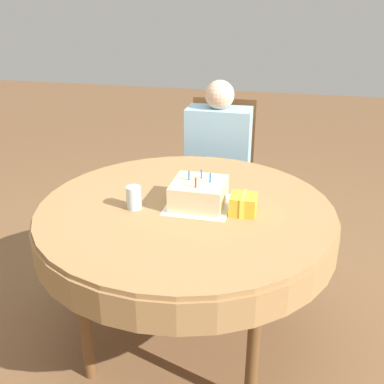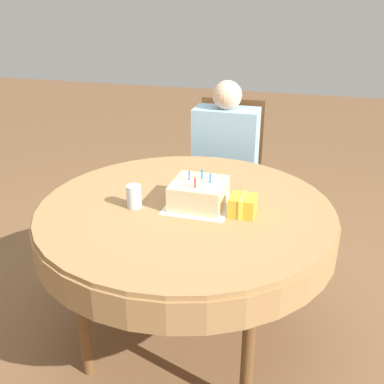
# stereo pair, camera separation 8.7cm
# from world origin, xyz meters

# --- Properties ---
(ground_plane) EXTENTS (12.00, 12.00, 0.00)m
(ground_plane) POSITION_xyz_m (0.00, 0.00, 0.00)
(ground_plane) COLOR brown
(dining_table) EXTENTS (1.29, 1.29, 0.71)m
(dining_table) POSITION_xyz_m (0.00, 0.00, 0.62)
(dining_table) COLOR #9E7547
(dining_table) RESTS_ON ground_plane
(chair) EXTENTS (0.45, 0.45, 0.94)m
(chair) POSITION_xyz_m (-0.02, 0.97, 0.50)
(chair) COLOR brown
(chair) RESTS_ON ground_plane
(person) EXTENTS (0.39, 0.29, 1.09)m
(person) POSITION_xyz_m (-0.01, 0.87, 0.65)
(person) COLOR #DBB293
(person) RESTS_ON ground_plane
(napkin) EXTENTS (0.27, 0.27, 0.00)m
(napkin) POSITION_xyz_m (0.05, 0.02, 0.71)
(napkin) COLOR white
(napkin) RESTS_ON dining_table
(birthday_cake) EXTENTS (0.22, 0.22, 0.15)m
(birthday_cake) POSITION_xyz_m (0.05, 0.02, 0.76)
(birthday_cake) COLOR beige
(birthday_cake) RESTS_ON dining_table
(drinking_glass) EXTENTS (0.06, 0.06, 0.10)m
(drinking_glass) POSITION_xyz_m (-0.21, -0.08, 0.76)
(drinking_glass) COLOR silver
(drinking_glass) RESTS_ON dining_table
(gift_box) EXTENTS (0.11, 0.11, 0.09)m
(gift_box) POSITION_xyz_m (0.25, -0.02, 0.75)
(gift_box) COLOR gold
(gift_box) RESTS_ON dining_table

